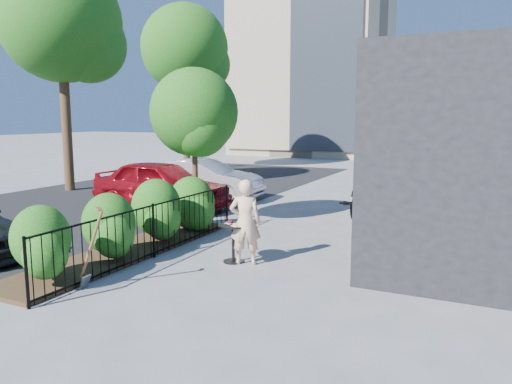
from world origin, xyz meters
The scene contains 13 objects.
ground centered at (0.00, 0.00, 0.00)m, with size 120.00×120.00×0.00m, color gray.
fence centered at (-1.50, 0.00, 0.56)m, with size 0.05×6.05×1.10m.
planting_bed centered at (-2.20, 0.00, 0.04)m, with size 1.30×6.00×0.08m, color #382616.
shrubs centered at (-2.10, 0.10, 0.70)m, with size 1.10×5.60×1.24m.
patio_tree centered at (-2.24, 2.76, 2.76)m, with size 2.20×2.20×3.94m.
street centered at (-7.00, 3.00, 0.00)m, with size 9.00×30.00×0.01m, color black.
street_tree_near centered at (-9.94, 5.96, 5.92)m, with size 4.40×4.40×8.28m.
street_tree_far centered at (-9.94, 13.96, 5.92)m, with size 4.40×4.40×8.28m.
cafe_table centered at (0.08, 0.40, 0.52)m, with size 0.59×0.59×0.79m.
woman centered at (0.35, 0.40, 0.82)m, with size 0.60×0.39×1.64m, color beige.
shovel centered at (-1.26, -1.98, 0.62)m, with size 0.56×0.18×1.42m.
car_red centered at (-4.55, 4.40, 0.75)m, with size 1.76×4.37×1.49m, color maroon.
car_silver centered at (-4.38, 6.50, 0.67)m, with size 1.43×4.10×1.35m, color #B8B8BD.
Camera 1 is at (4.55, -7.84, 2.82)m, focal length 35.00 mm.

